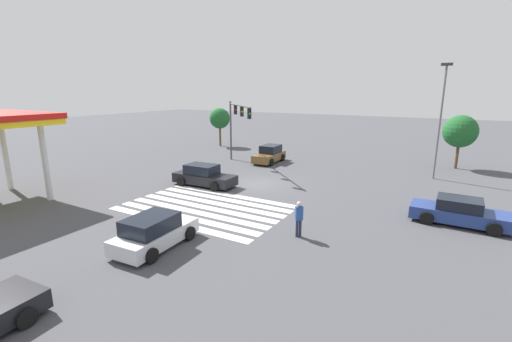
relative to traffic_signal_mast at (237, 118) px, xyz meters
name	(u,v)px	position (x,y,z in m)	size (l,w,h in m)	color
ground_plane	(256,184)	(4.91, -4.91, -4.51)	(155.19, 155.19, 0.00)	#47474C
crosswalk_markings	(205,207)	(4.91, -11.15, -4.51)	(9.97, 6.30, 0.01)	silver
traffic_signal_mast	(237,118)	(0.00, 0.00, 0.00)	(6.03, 6.03, 5.95)	#47474C
car_0	(270,155)	(1.98, 2.86, -3.73)	(2.15, 4.43, 1.69)	brown
car_1	(204,176)	(1.72, -7.25, -3.77)	(4.92, 2.15, 1.60)	black
car_3	(154,232)	(6.31, -16.65, -3.78)	(2.27, 4.22, 1.55)	silver
car_4	(460,212)	(18.41, -6.47, -3.84)	(4.88, 2.13, 1.44)	navy
pedestrian	(299,217)	(11.58, -12.28, -3.49)	(0.41, 0.40, 1.81)	#232842
street_light_pole_a	(441,112)	(16.62, 3.74, 0.83)	(0.80, 0.36, 9.05)	slate
tree_corner_a	(460,131)	(18.17, 8.97, -1.09)	(2.92, 2.92, 4.89)	brown
tree_corner_b	(220,118)	(-8.34, 8.80, -0.98)	(2.59, 2.59, 4.85)	brown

